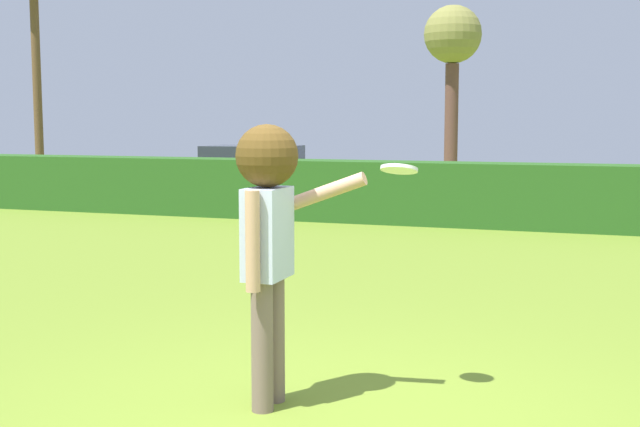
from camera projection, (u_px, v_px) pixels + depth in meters
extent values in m
cylinder|color=#776058|center=(274.00, 339.00, 5.39)|extent=(0.14, 0.14, 0.84)
cylinder|color=#776058|center=(262.00, 346.00, 5.20)|extent=(0.14, 0.14, 0.84)
cube|color=silver|center=(268.00, 233.00, 5.21)|extent=(0.22, 0.38, 0.58)
cylinder|color=tan|center=(321.00, 194.00, 5.32)|extent=(0.61, 0.10, 0.30)
cylinder|color=tan|center=(253.00, 241.00, 5.00)|extent=(0.09, 0.09, 0.62)
sphere|color=tan|center=(267.00, 161.00, 5.16)|extent=(0.22, 0.22, 0.22)
sphere|color=#4E3715|center=(267.00, 156.00, 5.16)|extent=(0.40, 0.40, 0.40)
cylinder|color=white|center=(399.00, 169.00, 5.29)|extent=(0.24, 0.24, 0.09)
cube|color=#27571C|center=(513.00, 196.00, 14.23)|extent=(27.90, 0.90, 1.12)
cube|color=white|center=(253.00, 173.00, 20.09)|extent=(4.29, 1.93, 0.55)
cube|color=#2D333D|center=(253.00, 154.00, 20.04)|extent=(2.28, 1.69, 0.40)
cylinder|color=black|center=(320.00, 183.00, 20.52)|extent=(0.60, 0.13, 0.60)
cylinder|color=black|center=(300.00, 189.00, 18.90)|extent=(0.60, 0.13, 0.60)
cylinder|color=black|center=(211.00, 181.00, 21.34)|extent=(0.60, 0.13, 0.60)
cylinder|color=black|center=(183.00, 186.00, 19.72)|extent=(0.60, 0.13, 0.60)
cylinder|color=brown|center=(451.00, 125.00, 23.25)|extent=(0.38, 0.38, 3.45)
sphere|color=olive|center=(453.00, 34.00, 22.97)|extent=(1.61, 1.61, 1.61)
cylinder|color=brown|center=(37.00, 89.00, 23.08)|extent=(0.24, 0.24, 5.46)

